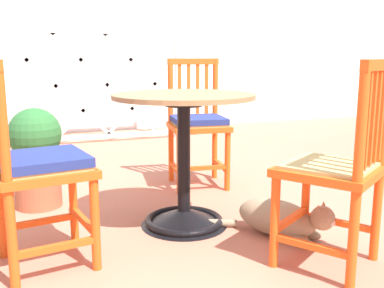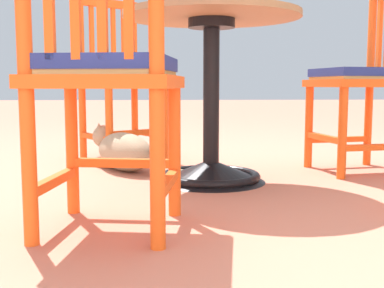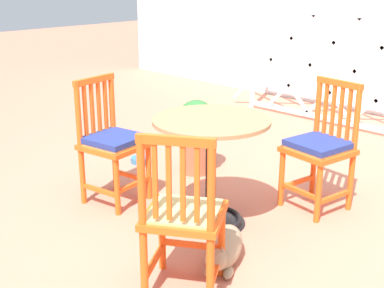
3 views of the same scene
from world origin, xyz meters
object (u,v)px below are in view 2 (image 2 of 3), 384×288
orange_chair_at_corner (362,80)px  tabby_cat (122,151)px  cafe_table (211,117)px  orange_chair_near_fence (120,83)px  orange_chair_facing_out (106,77)px

orange_chair_at_corner → tabby_cat: bearing=-5.3°
cafe_table → orange_chair_near_fence: 0.84m
orange_chair_near_fence → orange_chair_facing_out: 1.42m
orange_chair_at_corner → orange_chair_facing_out: 1.48m
tabby_cat → orange_chair_near_fence: bearing=-84.7°
cafe_table → tabby_cat: (0.42, -0.34, -0.19)m
orange_chair_at_corner → tabby_cat: 1.23m
orange_chair_facing_out → tabby_cat: size_ratio=1.62×
cafe_table → tabby_cat: bearing=-39.1°
tabby_cat → cafe_table: bearing=140.9°
tabby_cat → orange_chair_at_corner: bearing=174.7°
orange_chair_near_fence → orange_chair_facing_out: size_ratio=1.00×
orange_chair_at_corner → orange_chair_facing_out: same height
cafe_table → orange_chair_near_fence: orange_chair_near_fence is taller
orange_chair_facing_out → orange_chair_near_fence: bearing=-86.5°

